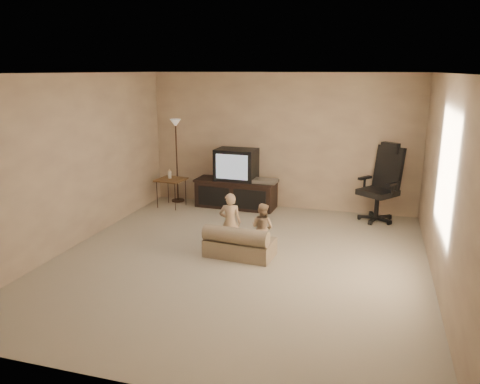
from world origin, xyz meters
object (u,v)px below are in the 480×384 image
at_px(floor_lamp, 176,142).
at_px(toddler_right, 262,228).
at_px(office_chair, 381,193).
at_px(child_sofa, 239,244).
at_px(toddler_left, 230,223).
at_px(side_table, 171,180).
at_px(tv_stand, 237,183).

relative_size(floor_lamp, toddler_right, 2.26).
distance_m(office_chair, child_sofa, 2.96).
xyz_separation_m(toddler_left, toddler_right, (0.44, 0.13, -0.07)).
xyz_separation_m(office_chair, floor_lamp, (-3.86, 0.13, 0.70)).
height_order(side_table, toddler_left, toddler_left).
height_order(tv_stand, child_sofa, tv_stand).
xyz_separation_m(floor_lamp, toddler_left, (1.81, -2.25, -0.75)).
bearing_deg(toddler_right, toddler_left, 36.09).
bearing_deg(tv_stand, child_sofa, -70.17).
relative_size(office_chair, toddler_right, 1.86).
bearing_deg(tv_stand, toddler_left, -73.19).
distance_m(tv_stand, toddler_left, 2.27).
bearing_deg(child_sofa, toddler_right, 51.17).
distance_m(child_sofa, toddler_right, 0.42).
relative_size(side_table, floor_lamp, 0.45).
bearing_deg(side_table, floor_lamp, 95.81).
bearing_deg(tv_stand, side_table, -162.52).
relative_size(tv_stand, side_table, 2.15).
bearing_deg(toddler_right, tv_stand, -43.80).
bearing_deg(office_chair, toddler_left, -97.71).
height_order(office_chair, toddler_left, office_chair).
distance_m(tv_stand, toddler_right, 2.30).
xyz_separation_m(office_chair, child_sofa, (-1.87, -2.27, -0.30)).
bearing_deg(child_sofa, toddler_left, 143.36).
bearing_deg(tv_stand, office_chair, 0.66).
height_order(office_chair, toddler_right, office_chair).
height_order(side_table, toddler_right, side_table).
bearing_deg(toddler_right, side_table, -18.07).
bearing_deg(toddler_left, floor_lamp, -64.20).
xyz_separation_m(tv_stand, toddler_left, (0.57, -2.19, -0.03)).
bearing_deg(floor_lamp, office_chair, -1.95).
bearing_deg(child_sofa, tv_stand, 112.41).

